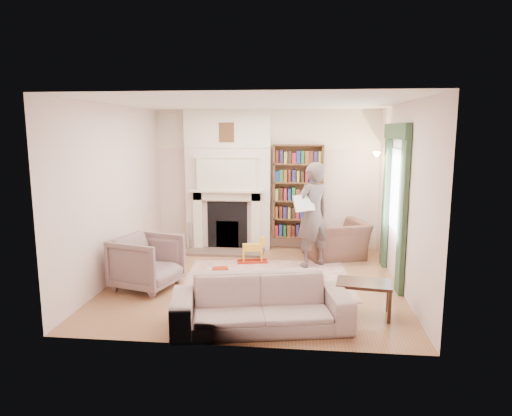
# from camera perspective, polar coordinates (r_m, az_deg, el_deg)

# --- Properties ---
(floor) EXTENTS (4.50, 4.50, 0.00)m
(floor) POSITION_cam_1_polar(r_m,az_deg,el_deg) (7.43, -0.21, -9.10)
(floor) COLOR brown
(floor) RESTS_ON ground
(ceiling) EXTENTS (4.50, 4.50, 0.00)m
(ceiling) POSITION_cam_1_polar(r_m,az_deg,el_deg) (7.04, -0.22, 13.00)
(ceiling) COLOR white
(ceiling) RESTS_ON wall_back
(wall_back) EXTENTS (4.50, 0.00, 4.50)m
(wall_back) POSITION_cam_1_polar(r_m,az_deg,el_deg) (9.32, 1.29, 3.59)
(wall_back) COLOR silver
(wall_back) RESTS_ON floor
(wall_front) EXTENTS (4.50, 0.00, 4.50)m
(wall_front) POSITION_cam_1_polar(r_m,az_deg,el_deg) (4.90, -3.07, -2.05)
(wall_front) COLOR silver
(wall_front) RESTS_ON floor
(wall_left) EXTENTS (0.00, 4.50, 4.50)m
(wall_left) POSITION_cam_1_polar(r_m,az_deg,el_deg) (7.68, -17.16, 1.82)
(wall_left) COLOR silver
(wall_left) RESTS_ON floor
(wall_right) EXTENTS (0.00, 4.50, 4.50)m
(wall_right) POSITION_cam_1_polar(r_m,az_deg,el_deg) (7.21, 17.85, 1.30)
(wall_right) COLOR silver
(wall_right) RESTS_ON floor
(fireplace) EXTENTS (1.70, 0.58, 2.80)m
(fireplace) POSITION_cam_1_polar(r_m,az_deg,el_deg) (9.22, -3.47, 3.42)
(fireplace) COLOR silver
(fireplace) RESTS_ON floor
(bookcase) EXTENTS (1.00, 0.24, 1.85)m
(bookcase) POSITION_cam_1_polar(r_m,az_deg,el_deg) (9.19, 5.27, 2.05)
(bookcase) COLOR brown
(bookcase) RESTS_ON floor
(window) EXTENTS (0.02, 0.90, 1.30)m
(window) POSITION_cam_1_polar(r_m,az_deg,el_deg) (7.59, 17.16, 2.12)
(window) COLOR silver
(window) RESTS_ON wall_right
(curtain_left) EXTENTS (0.07, 0.32, 2.40)m
(curtain_left) POSITION_cam_1_polar(r_m,az_deg,el_deg) (6.95, 17.86, -0.68)
(curtain_left) COLOR #2F492F
(curtain_left) RESTS_ON floor
(curtain_right) EXTENTS (0.07, 0.32, 2.40)m
(curtain_right) POSITION_cam_1_polar(r_m,az_deg,el_deg) (8.30, 15.92, 1.06)
(curtain_right) COLOR #2F492F
(curtain_right) RESTS_ON floor
(pelmet) EXTENTS (0.09, 1.70, 0.24)m
(pelmet) POSITION_cam_1_polar(r_m,az_deg,el_deg) (7.52, 17.18, 9.16)
(pelmet) COLOR #2F492F
(pelmet) RESTS_ON wall_right
(wall_sconce) EXTENTS (0.20, 0.24, 0.24)m
(wall_sconce) POSITION_cam_1_polar(r_m,az_deg,el_deg) (8.60, 14.57, 6.10)
(wall_sconce) COLOR gold
(wall_sconce) RESTS_ON wall_right
(rug) EXTENTS (2.83, 2.27, 0.01)m
(rug) POSITION_cam_1_polar(r_m,az_deg,el_deg) (7.53, 1.44, -8.81)
(rug) COLOR beige
(rug) RESTS_ON floor
(armchair_reading) EXTENTS (1.33, 1.24, 0.70)m
(armchair_reading) POSITION_cam_1_polar(r_m,az_deg,el_deg) (8.75, 9.87, -3.93)
(armchair_reading) COLOR brown
(armchair_reading) RESTS_ON floor
(armchair_left) EXTENTS (1.10, 1.08, 0.81)m
(armchair_left) POSITION_cam_1_polar(r_m,az_deg,el_deg) (7.21, -13.45, -6.61)
(armchair_left) COLOR gray
(armchair_left) RESTS_ON floor
(sofa) EXTENTS (2.28, 1.25, 0.63)m
(sofa) POSITION_cam_1_polar(r_m,az_deg,el_deg) (5.68, 0.62, -11.81)
(sofa) COLOR #B6AB96
(sofa) RESTS_ON floor
(man_reading) EXTENTS (0.81, 0.76, 1.85)m
(man_reading) POSITION_cam_1_polar(r_m,az_deg,el_deg) (8.03, 7.06, -0.91)
(man_reading) COLOR #554744
(man_reading) RESTS_ON floor
(newspaper) EXTENTS (0.39, 0.34, 0.27)m
(newspaper) POSITION_cam_1_polar(r_m,az_deg,el_deg) (7.79, 6.02, 0.62)
(newspaper) COLOR silver
(newspaper) RESTS_ON man_reading
(coffee_table) EXTENTS (0.75, 0.54, 0.45)m
(coffee_table) POSITION_cam_1_polar(r_m,az_deg,el_deg) (6.24, 13.28, -10.95)
(coffee_table) COLOR #351F12
(coffee_table) RESTS_ON floor
(paraffin_heater) EXTENTS (0.24, 0.24, 0.55)m
(paraffin_heater) POSITION_cam_1_polar(r_m,az_deg,el_deg) (9.40, -7.72, -3.40)
(paraffin_heater) COLOR #A8A9AF
(paraffin_heater) RESTS_ON floor
(rocking_horse) EXTENTS (0.58, 0.32, 0.48)m
(rocking_horse) POSITION_cam_1_polar(r_m,az_deg,el_deg) (8.32, -0.46, -5.30)
(rocking_horse) COLOR yellow
(rocking_horse) RESTS_ON rug
(board_game) EXTENTS (0.46, 0.46, 0.03)m
(board_game) POSITION_cam_1_polar(r_m,az_deg,el_deg) (7.65, -1.54, -8.32)
(board_game) COLOR #E7EB53
(board_game) RESTS_ON rug
(game_box_lid) EXTENTS (0.30, 0.24, 0.04)m
(game_box_lid) POSITION_cam_1_polar(r_m,az_deg,el_deg) (7.93, -4.48, -7.61)
(game_box_lid) COLOR #A32C12
(game_box_lid) RESTS_ON rug
(comic_annuals) EXTENTS (0.74, 0.46, 0.02)m
(comic_annuals) POSITION_cam_1_polar(r_m,az_deg,el_deg) (6.99, 1.08, -10.18)
(comic_annuals) COLOR red
(comic_annuals) RESTS_ON rug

